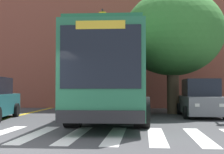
% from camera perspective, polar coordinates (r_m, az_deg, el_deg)
% --- Properties ---
extents(crosswalk, '(13.80, 3.94, 0.01)m').
position_cam_1_polar(crosswalk, '(9.66, -10.32, -10.30)').
color(crosswalk, white).
rests_on(crosswalk, ground).
extents(lane_line_yellow_inner, '(0.12, 36.00, 0.01)m').
position_cam_1_polar(lane_line_yellow_inner, '(24.08, -10.26, -5.37)').
color(lane_line_yellow_inner, gold).
rests_on(lane_line_yellow_inner, ground).
extents(lane_line_yellow_outer, '(0.12, 36.00, 0.01)m').
position_cam_1_polar(lane_line_yellow_outer, '(24.04, -9.89, -5.38)').
color(lane_line_yellow_outer, gold).
rests_on(lane_line_yellow_outer, ground).
extents(city_bus, '(3.12, 12.39, 3.58)m').
position_cam_1_polar(city_bus, '(14.82, 0.26, 0.08)').
color(city_bus, '#28704C').
rests_on(city_bus, ground).
extents(car_grey_far_lane, '(2.02, 4.03, 1.85)m').
position_cam_1_polar(car_grey_far_lane, '(15.99, 15.87, -3.97)').
color(car_grey_far_lane, slate).
rests_on(car_grey_far_lane, ground).
extents(traffic_light_overhead, '(0.34, 3.18, 5.77)m').
position_cam_1_polar(traffic_light_overhead, '(17.45, -1.14, 6.00)').
color(traffic_light_overhead, '#28282D').
rests_on(traffic_light_overhead, ground).
extents(street_tree_curbside_large, '(7.76, 7.81, 6.82)m').
position_cam_1_polar(street_tree_curbside_large, '(17.81, 11.02, 7.79)').
color(street_tree_curbside_large, brown).
rests_on(street_tree_curbside_large, ground).
extents(building_facade, '(41.79, 6.80, 10.57)m').
position_cam_1_polar(building_facade, '(26.37, -9.70, 6.43)').
color(building_facade, brown).
rests_on(building_facade, ground).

